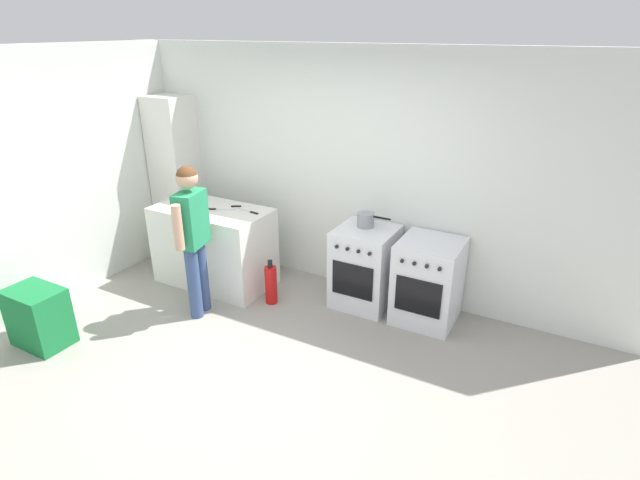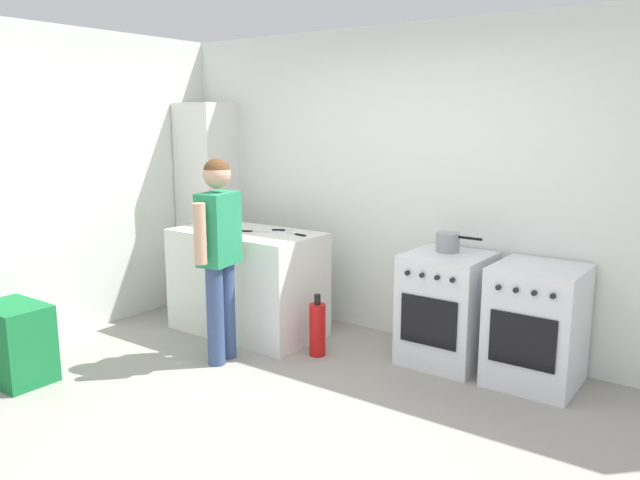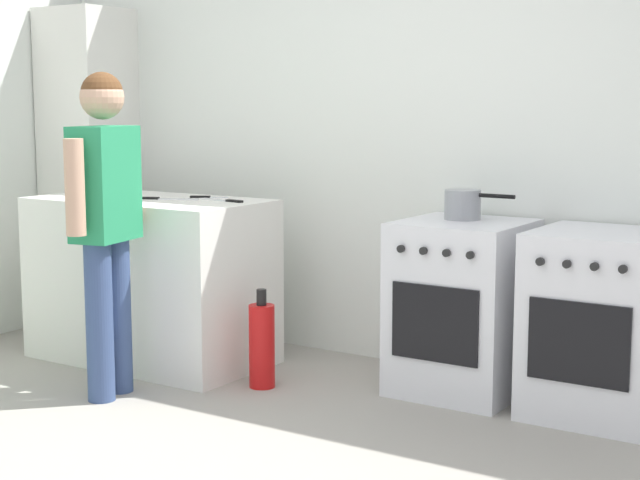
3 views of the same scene
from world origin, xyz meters
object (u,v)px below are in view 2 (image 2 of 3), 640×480
knife_paring (282,230)px  oven_right (537,325)px  oven_left (446,308)px  recycling_crate_upper (13,324)px  knife_chef (293,234)px  recycling_crate_lower (17,361)px  knife_carving (257,232)px  larder_cabinet (208,205)px  pot (448,242)px  fire_extinguisher (317,329)px  person (219,244)px  knife_utility (216,229)px

knife_paring → oven_right: bearing=4.8°
oven_left → recycling_crate_upper: size_ratio=1.63×
knife_paring → recycling_crate_upper: (-0.86, -1.95, -0.49)m
knife_chef → recycling_crate_lower: 2.28m
knife_chef → recycling_crate_upper: knife_chef is taller
knife_carving → knife_paring: size_ratio=1.62×
knife_chef → larder_cabinet: size_ratio=0.16×
pot → larder_cabinet: bearing=179.2°
fire_extinguisher → recycling_crate_upper: size_ratio=0.96×
knife_carving → person: 0.67m
person → recycling_crate_upper: person is taller
knife_utility → recycling_crate_lower: size_ratio=0.48×
knife_utility → knife_chef: 0.71m
oven_left → fire_extinguisher: (-0.87, -0.48, -0.21)m
pot → knife_paring: (-1.43, -0.24, -0.02)m
fire_extinguisher → larder_cabinet: bearing=162.0°
knife_utility → knife_chef: bearing=18.0°
oven_left → pot: 0.50m
recycling_crate_upper → knife_carving: bearing=67.3°
knife_chef → larder_cabinet: bearing=165.3°
pot → knife_paring: size_ratio=1.86×
pot → oven_left: bearing=-61.0°
knife_paring → recycling_crate_upper: 2.19m
knife_carving → knife_chef: size_ratio=1.01×
knife_paring → fire_extinguisher: bearing=-26.7°
recycling_crate_lower → knife_utility: bearing=77.3°
pot → knife_paring: 1.45m
knife_chef → fire_extinguisher: knife_chef is taller
oven_left → larder_cabinet: larder_cabinet is taller
oven_right → recycling_crate_upper: oven_right is taller
knife_chef → larder_cabinet: (-1.37, 0.36, 0.10)m
pot → recycling_crate_lower: 3.27m
recycling_crate_upper → knife_utility: bearing=77.3°
pot → knife_chef: (-1.24, -0.32, -0.02)m
person → oven_right: bearing=25.6°
oven_left → knife_utility: bearing=-166.2°
recycling_crate_lower → larder_cabinet: larder_cabinet is taller
oven_left → person: size_ratio=0.54×
pot → larder_cabinet: (-2.61, 0.04, 0.08)m
person → oven_left: bearing=35.5°
oven_left → recycling_crate_upper: 3.16m
person → knife_paring: bearing=94.3°
knife_paring → larder_cabinet: (-1.19, 0.28, 0.09)m
oven_right → recycling_crate_upper: size_ratio=1.63×
recycling_crate_upper → larder_cabinet: size_ratio=0.26×
oven_right → knife_carving: size_ratio=2.72×
knife_carving → fire_extinguisher: size_ratio=0.63×
oven_right → recycling_crate_lower: size_ratio=1.63×
knife_paring → person: (0.06, -0.82, 0.02)m
fire_extinguisher → recycling_crate_lower: bearing=-131.5°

